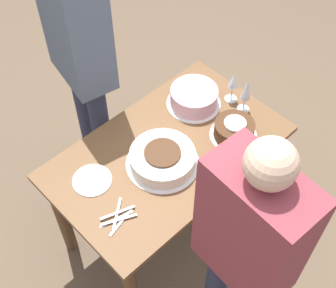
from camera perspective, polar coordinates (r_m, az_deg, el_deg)
name	(u,v)px	position (r m, az deg, el deg)	size (l,w,h in m)	color
ground_plane	(168,222)	(3.00, 0.00, -9.46)	(12.00, 12.00, 0.00)	brown
dining_table	(168,166)	(2.49, 0.00, -2.74)	(1.22, 0.73, 0.74)	brown
cake_center_white	(163,158)	(2.30, -0.67, -1.78)	(0.37, 0.37, 0.09)	white
cake_front_chocolate	(234,130)	(2.43, 8.06, 1.72)	(0.25, 0.25, 0.10)	white
cake_back_decorated	(194,97)	(2.56, 3.18, 5.70)	(0.30, 0.30, 0.10)	white
wine_glass_near	(233,82)	(2.55, 7.96, 7.49)	(0.07, 0.07, 0.19)	silver
wine_glass_far	(246,91)	(2.50, 9.51, 6.39)	(0.07, 0.07, 0.21)	silver
dessert_plate_left	(92,180)	(2.30, -9.23, -4.38)	(0.19, 0.19, 0.01)	silver
fork_pile	(118,217)	(2.17, -6.08, -8.87)	(0.19, 0.13, 0.01)	silver
person_cutting	(247,245)	(1.89, 9.64, -12.10)	(0.24, 0.41, 1.56)	#2D334C
person_watching	(78,42)	(2.49, -10.86, 12.07)	(0.29, 0.43, 1.77)	#2D334C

